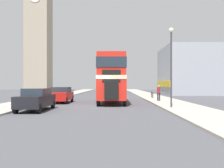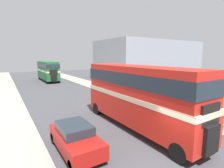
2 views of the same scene
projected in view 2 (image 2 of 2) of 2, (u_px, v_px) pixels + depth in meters
name	position (u px, v px, depth m)	size (l,w,h in m)	color
ground_plane	(176.00, 164.00, 8.38)	(120.00, 120.00, 0.00)	#47474C
double_decker_bus	(138.00, 92.00, 12.27)	(2.46, 10.55, 4.46)	red
bus_distant	(48.00, 70.00, 36.43)	(2.54, 9.69, 4.06)	#1E602D
car_parked_mid	(75.00, 138.00, 9.36)	(1.75, 4.10, 1.54)	red
pedestrian_walking	(173.00, 103.00, 15.61)	(0.32, 0.32, 1.58)	#282833
bicycle_on_pavement	(134.00, 96.00, 20.60)	(0.05, 1.76, 0.78)	black
shop_building_block	(148.00, 61.00, 38.54)	(21.31, 12.00, 8.29)	#999EA8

